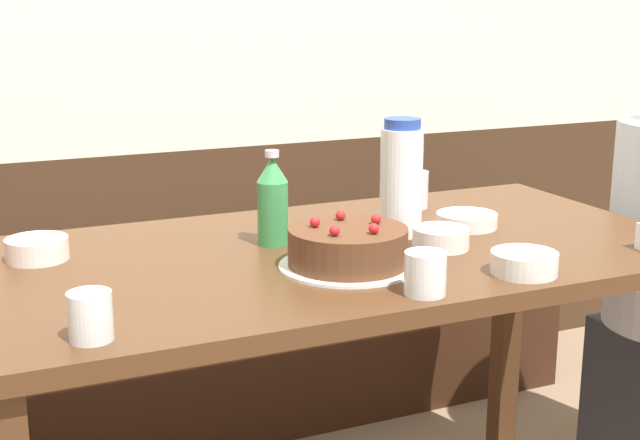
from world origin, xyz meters
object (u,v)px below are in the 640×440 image
at_px(birthday_cake, 348,248).
at_px(glass_shot_small, 90,316).
at_px(bowl_side_dish, 37,249).
at_px(bench_seat, 219,351).
at_px(soju_bottle, 273,200).
at_px(bowl_rice_small, 524,263).
at_px(bowl_soup_white, 441,238).
at_px(water_pitcher, 401,179).
at_px(glass_tumbler_short, 425,273).
at_px(glass_water_tall, 412,190).
at_px(bowl_sauce_shallow, 467,220).

xyz_separation_m(birthday_cake, glass_shot_small, (-0.51, -0.17, -0.00)).
bearing_deg(bowl_side_dish, glass_shot_small, -87.53).
distance_m(bench_seat, soju_bottle, 0.99).
height_order(bowl_rice_small, bowl_side_dish, bowl_side_dish).
relative_size(bench_seat, bowl_side_dish, 18.66).
relative_size(birthday_cake, bowl_soup_white, 2.27).
distance_m(bench_seat, bowl_rice_small, 1.28).
distance_m(water_pitcher, soju_bottle, 0.28).
bearing_deg(water_pitcher, soju_bottle, 171.98).
relative_size(bowl_rice_small, glass_shot_small, 1.65).
relative_size(glass_tumbler_short, glass_shot_small, 1.01).
height_order(soju_bottle, bowl_soup_white, soju_bottle).
xyz_separation_m(soju_bottle, bowl_soup_white, (0.30, -0.17, -0.07)).
bearing_deg(soju_bottle, bench_seat, 81.86).
relative_size(birthday_cake, bowl_rice_small, 2.12).
relative_size(bench_seat, soju_bottle, 11.37).
bearing_deg(bowl_rice_small, water_pitcher, 101.88).
distance_m(glass_water_tall, glass_shot_small, 1.03).
bearing_deg(bench_seat, birthday_cake, -92.20).
xyz_separation_m(bowl_side_dish, glass_shot_small, (0.02, -0.47, 0.02)).
height_order(bench_seat, glass_water_tall, glass_water_tall).
relative_size(soju_bottle, bowl_soup_white, 1.70).
height_order(water_pitcher, glass_water_tall, water_pitcher).
xyz_separation_m(bench_seat, bowl_sauce_shallow, (0.34, -0.79, 0.56)).
xyz_separation_m(bowl_soup_white, bowl_sauce_shallow, (0.14, 0.12, -0.01)).
bearing_deg(soju_bottle, bowl_sauce_shallow, -5.90).
bearing_deg(birthday_cake, bowl_sauce_shallow, 23.69).
bearing_deg(glass_shot_small, bowl_soup_white, 16.17).
height_order(birthday_cake, soju_bottle, soju_bottle).
xyz_separation_m(birthday_cake, soju_bottle, (-0.07, 0.21, 0.06)).
xyz_separation_m(bowl_rice_small, glass_water_tall, (0.08, 0.55, 0.02)).
distance_m(birthday_cake, soju_bottle, 0.23).
height_order(bowl_soup_white, bowl_side_dish, bowl_side_dish).
distance_m(bench_seat, glass_shot_small, 1.38).
bearing_deg(bowl_rice_small, glass_shot_small, -179.75).
distance_m(birthday_cake, bowl_sauce_shallow, 0.41).
bearing_deg(bowl_soup_white, glass_shot_small, -163.83).
bearing_deg(bowl_sauce_shallow, bowl_soup_white, -139.47).
distance_m(birthday_cake, bowl_rice_small, 0.33).
relative_size(bowl_side_dish, glass_tumbler_short, 1.59).
bearing_deg(glass_water_tall, glass_shot_small, -147.49).
bearing_deg(bench_seat, soju_bottle, -98.14).
relative_size(bowl_soup_white, glass_water_tall, 1.30).
relative_size(bench_seat, birthday_cake, 8.54).
bearing_deg(glass_tumbler_short, bowl_sauce_shallow, 48.23).
distance_m(bowl_soup_white, glass_shot_small, 0.77).
height_order(birthday_cake, bowl_side_dish, birthday_cake).
height_order(bowl_soup_white, glass_tumbler_short, glass_tumbler_short).
bearing_deg(bowl_side_dish, bench_seat, 49.44).
xyz_separation_m(bowl_soup_white, bowl_rice_small, (0.05, -0.21, -0.00)).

